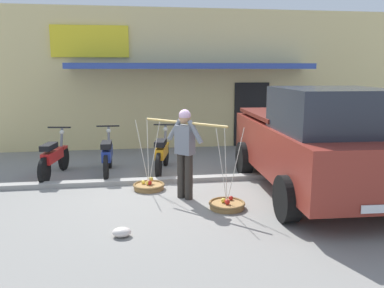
{
  "coord_description": "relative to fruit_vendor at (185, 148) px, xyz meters",
  "views": [
    {
      "loc": [
        -0.72,
        -7.57,
        2.42
      ],
      "look_at": [
        0.51,
        0.6,
        0.85
      ],
      "focal_mm": 37.02,
      "sensor_mm": 36.0,
      "label": 1
    }
  ],
  "objects": [
    {
      "name": "motorcycle_nearest_shop",
      "position": [
        -2.74,
        1.93,
        -0.53
      ],
      "size": [
        0.54,
        1.81,
        1.09
      ],
      "color": "black",
      "rests_on": "ground"
    },
    {
      "name": "plastic_litter_bag",
      "position": [
        -1.15,
        -1.61,
        -0.91
      ],
      "size": [
        0.28,
        0.22,
        0.14
      ],
      "primitive_type": "ellipsoid",
      "color": "silver",
      "rests_on": "ground"
    },
    {
      "name": "storefront_building",
      "position": [
        0.83,
        7.42,
        1.12
      ],
      "size": [
        13.0,
        6.0,
        4.2
      ],
      "color": "#DBC684",
      "rests_on": "ground"
    },
    {
      "name": "fruit_basket_right_side",
      "position": [
        0.66,
        -0.66,
        -0.91
      ],
      "size": [
        0.65,
        0.65,
        1.45
      ],
      "color": "#9E7542",
      "rests_on": "ground"
    },
    {
      "name": "fruit_basket_left_side",
      "position": [
        -0.66,
        0.67,
        -0.9
      ],
      "size": [
        0.65,
        0.65,
        1.45
      ],
      "color": "#9E7542",
      "rests_on": "ground"
    },
    {
      "name": "fruit_vendor",
      "position": [
        0.0,
        0.0,
        0.0
      ],
      "size": [
        1.35,
        1.36,
        1.7
      ],
      "color": "#2D2823",
      "rests_on": "ground"
    },
    {
      "name": "sidewalk_curb",
      "position": [
        -0.22,
        1.12,
        -0.93
      ],
      "size": [
        20.0,
        0.24,
        0.1
      ],
      "primitive_type": "cube",
      "color": "gray",
      "rests_on": "ground"
    },
    {
      "name": "motorcycle_second_in_row",
      "position": [
        -1.54,
        1.98,
        -0.53
      ],
      "size": [
        0.54,
        1.82,
        1.09
      ],
      "color": "black",
      "rests_on": "ground"
    },
    {
      "name": "ground_plane",
      "position": [
        -0.22,
        0.42,
        -0.98
      ],
      "size": [
        90.0,
        90.0,
        0.0
      ],
      "primitive_type": "plane",
      "color": "gray"
    },
    {
      "name": "parked_truck",
      "position": [
        2.48,
        -0.12,
        0.05
      ],
      "size": [
        2.32,
        4.78,
        2.1
      ],
      "color": "maroon",
      "rests_on": "ground"
    },
    {
      "name": "motorcycle_third_in_row",
      "position": [
        -0.28,
        2.03,
        -0.53
      ],
      "size": [
        0.6,
        1.79,
        1.09
      ],
      "color": "black",
      "rests_on": "ground"
    }
  ]
}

